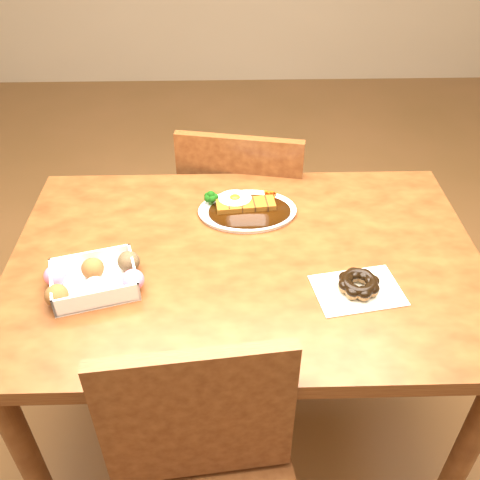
{
  "coord_description": "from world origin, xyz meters",
  "views": [
    {
      "loc": [
        -0.04,
        -1.03,
        1.63
      ],
      "look_at": [
        -0.01,
        -0.01,
        0.81
      ],
      "focal_mm": 40.0,
      "sensor_mm": 36.0,
      "label": 1
    }
  ],
  "objects_px": {
    "katsu_curry_plate": "(246,208)",
    "donut_box": "(94,279)",
    "table": "(246,285)",
    "chair_far": "(245,218)",
    "pon_de_ring": "(359,284)"
  },
  "relations": [
    {
      "from": "table",
      "to": "pon_de_ring",
      "type": "bearing_deg",
      "value": -26.87
    },
    {
      "from": "table",
      "to": "donut_box",
      "type": "bearing_deg",
      "value": -163.99
    },
    {
      "from": "donut_box",
      "to": "pon_de_ring",
      "type": "height_order",
      "value": "donut_box"
    },
    {
      "from": "katsu_curry_plate",
      "to": "donut_box",
      "type": "height_order",
      "value": "donut_box"
    },
    {
      "from": "chair_far",
      "to": "donut_box",
      "type": "height_order",
      "value": "chair_far"
    },
    {
      "from": "donut_box",
      "to": "pon_de_ring",
      "type": "relative_size",
      "value": 1.07
    },
    {
      "from": "chair_far",
      "to": "pon_de_ring",
      "type": "relative_size",
      "value": 3.88
    },
    {
      "from": "chair_far",
      "to": "katsu_curry_plate",
      "type": "xyz_separation_m",
      "value": [
        -0.01,
        -0.34,
        0.29
      ]
    },
    {
      "from": "katsu_curry_plate",
      "to": "pon_de_ring",
      "type": "distance_m",
      "value": 0.41
    },
    {
      "from": "katsu_curry_plate",
      "to": "donut_box",
      "type": "xyz_separation_m",
      "value": [
        -0.37,
        -0.3,
        0.01
      ]
    },
    {
      "from": "table",
      "to": "chair_far",
      "type": "relative_size",
      "value": 1.38
    },
    {
      "from": "table",
      "to": "pon_de_ring",
      "type": "distance_m",
      "value": 0.31
    },
    {
      "from": "table",
      "to": "donut_box",
      "type": "height_order",
      "value": "donut_box"
    },
    {
      "from": "pon_de_ring",
      "to": "katsu_curry_plate",
      "type": "bearing_deg",
      "value": 128.04
    },
    {
      "from": "chair_far",
      "to": "pon_de_ring",
      "type": "distance_m",
      "value": 0.77
    }
  ]
}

